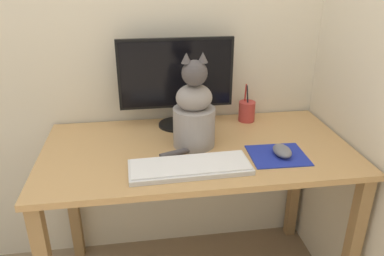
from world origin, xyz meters
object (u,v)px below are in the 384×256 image
object	(u,v)px
monitor	(176,79)
cat	(194,113)
computer_mouse_right	(282,151)
pen_cup	(247,111)
keyboard	(190,167)

from	to	relation	value
monitor	cat	distance (m)	0.23
monitor	computer_mouse_right	world-z (taller)	monitor
computer_mouse_right	pen_cup	world-z (taller)	pen_cup
pen_cup	computer_mouse_right	bearing A→B (deg)	-84.08
keyboard	computer_mouse_right	world-z (taller)	computer_mouse_right
monitor	cat	xyz separation A→B (m)	(0.05, -0.21, -0.08)
monitor	pen_cup	distance (m)	0.38
keyboard	monitor	bearing A→B (deg)	88.59
keyboard	pen_cup	xyz separation A→B (m)	(0.33, 0.42, 0.04)
computer_mouse_right	cat	bearing A→B (deg)	155.97
computer_mouse_right	monitor	bearing A→B (deg)	136.27
pen_cup	keyboard	bearing A→B (deg)	-128.36
keyboard	pen_cup	bearing A→B (deg)	49.90
monitor	computer_mouse_right	bearing A→B (deg)	-43.73
keyboard	computer_mouse_right	xyz separation A→B (m)	(0.37, 0.05, 0.01)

